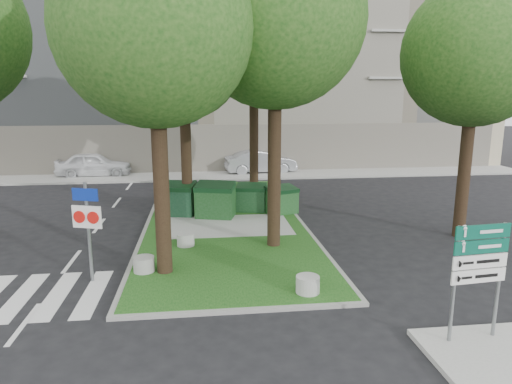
{
  "coord_description": "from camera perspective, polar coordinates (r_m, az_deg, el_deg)",
  "views": [
    {
      "loc": [
        -0.37,
        -10.14,
        5.15
      ],
      "look_at": [
        1.38,
        4.37,
        2.0
      ],
      "focal_mm": 32.0,
      "sensor_mm": 36.0,
      "label": 1
    }
  ],
  "objects": [
    {
      "name": "dumpster_c",
      "position": [
        19.99,
        -0.59,
        -0.72
      ],
      "size": [
        1.46,
        1.17,
        1.19
      ],
      "rotation": [
        0.0,
        0.0,
        -0.23
      ],
      "color": "#103717",
      "rests_on": "median_island"
    },
    {
      "name": "tree_median_near_left",
      "position": [
        12.92,
        -12.27,
        21.56
      ],
      "size": [
        5.2,
        5.2,
        10.53
      ],
      "color": "black",
      "rests_on": "ground"
    },
    {
      "name": "tree_street_right",
      "position": [
        18.0,
        26.07,
        16.83
      ],
      "size": [
        5.0,
        5.0,
        10.06
      ],
      "color": "black",
      "rests_on": "ground"
    },
    {
      "name": "car_silver",
      "position": [
        30.12,
        0.57,
        3.8
      ],
      "size": [
        4.83,
        2.16,
        1.54
      ],
      "primitive_type": "imported",
      "rotation": [
        0.0,
        0.0,
        1.69
      ],
      "color": "#999BA1",
      "rests_on": "ground"
    },
    {
      "name": "bollard_right",
      "position": [
        12.07,
        6.48,
        -11.4
      ],
      "size": [
        0.61,
        0.61,
        0.44
      ],
      "primitive_type": "cylinder",
      "color": "#A9ABA5",
      "rests_on": "median_island"
    },
    {
      "name": "bollard_left",
      "position": [
        13.71,
        -13.83,
        -8.75
      ],
      "size": [
        0.6,
        0.6,
        0.43
      ],
      "primitive_type": "cylinder",
      "color": "#999894",
      "rests_on": "median_island"
    },
    {
      "name": "dumpster_b",
      "position": [
        18.99,
        -5.1,
        -1.05
      ],
      "size": [
        1.81,
        1.47,
        1.47
      ],
      "rotation": [
        0.0,
        0.0,
        -0.26
      ],
      "color": "#103913",
      "rests_on": "median_island"
    },
    {
      "name": "directional_sign",
      "position": [
        10.41,
        26.08,
        -8.06
      ],
      "size": [
        1.24,
        0.18,
        2.48
      ],
      "rotation": [
        0.0,
        0.0,
        0.1
      ],
      "color": "slate",
      "rests_on": "sidewalk_corner"
    },
    {
      "name": "ground",
      "position": [
        11.37,
        -4.41,
        -14.79
      ],
      "size": [
        120.0,
        120.0,
        0.0
      ],
      "primitive_type": "plane",
      "color": "black",
      "rests_on": "ground"
    },
    {
      "name": "median_island",
      "position": [
        18.86,
        -3.99,
        -3.53
      ],
      "size": [
        6.0,
        16.0,
        0.12
      ],
      "primitive_type": "cube",
      "color": "#164513",
      "rests_on": "ground"
    },
    {
      "name": "zebra_crossing",
      "position": [
        13.16,
        -21.62,
        -11.74
      ],
      "size": [
        5.0,
        3.0,
        0.01
      ],
      "primitive_type": "cube",
      "color": "silver",
      "rests_on": "ground"
    },
    {
      "name": "traffic_sign_pole",
      "position": [
        13.28,
        -20.3,
        -3.13
      ],
      "size": [
        0.82,
        0.3,
        2.84
      ],
      "rotation": [
        0.0,
        0.0,
        -0.31
      ],
      "color": "slate",
      "rests_on": "ground"
    },
    {
      "name": "litter_bin",
      "position": [
        23.55,
        1.98,
        0.67
      ],
      "size": [
        0.39,
        0.39,
        0.69
      ],
      "primitive_type": "cylinder",
      "color": "gold",
      "rests_on": "median_island"
    },
    {
      "name": "dumpster_a",
      "position": [
        19.57,
        -9.84,
        -0.88
      ],
      "size": [
        1.71,
        1.36,
        1.41
      ],
      "rotation": [
        0.0,
        0.0,
        -0.22
      ],
      "color": "#0E341C",
      "rests_on": "median_island"
    },
    {
      "name": "apartment_building",
      "position": [
        36.25,
        -6.55,
        16.59
      ],
      "size": [
        41.0,
        12.0,
        16.0
      ],
      "primitive_type": "cube",
      "color": "tan",
      "rests_on": "ground"
    },
    {
      "name": "tree_median_far",
      "position": [
        22.58,
        -0.05,
        20.23
      ],
      "size": [
        5.8,
        5.8,
        11.93
      ],
      "color": "black",
      "rests_on": "ground"
    },
    {
      "name": "bollard_mid",
      "position": [
        15.67,
        -8.79,
        -5.9
      ],
      "size": [
        0.59,
        0.59,
        0.42
      ],
      "primitive_type": "cylinder",
      "color": "#A6A5A1",
      "rests_on": "median_island"
    },
    {
      "name": "dumpster_d",
      "position": [
        19.6,
        3.2,
        -1.0
      ],
      "size": [
        1.52,
        1.3,
        1.19
      ],
      "rotation": [
        0.0,
        0.0,
        0.37
      ],
      "color": "#144317",
      "rests_on": "median_island"
    },
    {
      "name": "tree_median_mid",
      "position": [
        19.29,
        -8.87,
        17.47
      ],
      "size": [
        4.8,
        4.8,
        9.99
      ],
      "color": "black",
      "rests_on": "ground"
    },
    {
      "name": "median_kerb",
      "position": [
        18.86,
        -3.99,
        -3.56
      ],
      "size": [
        6.3,
        16.3,
        0.1
      ],
      "primitive_type": "cube",
      "color": "gray",
      "rests_on": "ground"
    },
    {
      "name": "car_white",
      "position": [
        30.72,
        -19.61,
        3.27
      ],
      "size": [
        4.65,
        2.03,
        1.56
      ],
      "primitive_type": "imported",
      "rotation": [
        0.0,
        0.0,
        1.61
      ],
      "color": "white",
      "rests_on": "ground"
    },
    {
      "name": "building_sidewalk",
      "position": [
        29.09,
        -6.05,
        2.01
      ],
      "size": [
        42.0,
        3.0,
        0.12
      ],
      "primitive_type": "cube",
      "color": "#999993",
      "rests_on": "ground"
    }
  ]
}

